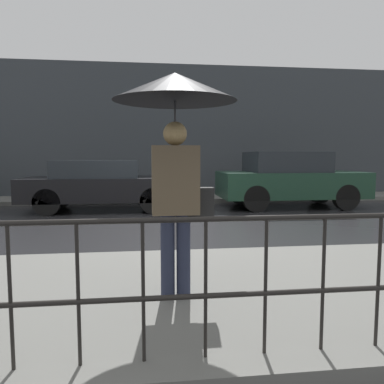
# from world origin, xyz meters

# --- Properties ---
(ground_plane) EXTENTS (80.00, 80.00, 0.00)m
(ground_plane) POSITION_xyz_m (0.00, 0.00, 0.00)
(ground_plane) COLOR #262628
(sidewalk_near) EXTENTS (28.00, 3.10, 0.12)m
(sidewalk_near) POSITION_xyz_m (0.00, -4.68, 0.06)
(sidewalk_near) COLOR slate
(sidewalk_near) RESTS_ON ground_plane
(sidewalk_far) EXTENTS (28.00, 1.69, 0.12)m
(sidewalk_far) POSITION_xyz_m (0.00, 3.97, 0.06)
(sidewalk_far) COLOR slate
(sidewalk_far) RESTS_ON ground_plane
(lane_marking) EXTENTS (25.20, 0.12, 0.01)m
(lane_marking) POSITION_xyz_m (0.00, 0.00, 0.00)
(lane_marking) COLOR gold
(lane_marking) RESTS_ON ground_plane
(building_storefront) EXTENTS (28.00, 0.30, 4.62)m
(building_storefront) POSITION_xyz_m (0.00, 4.97, 2.31)
(building_storefront) COLOR #383D42
(building_storefront) RESTS_ON ground_plane
(railing_foreground) EXTENTS (12.00, 0.04, 0.93)m
(railing_foreground) POSITION_xyz_m (0.00, -5.98, 0.72)
(railing_foreground) COLOR black
(railing_foreground) RESTS_ON sidewalk_near
(pedestrian) EXTENTS (1.12, 1.12, 2.06)m
(pedestrian) POSITION_xyz_m (0.10, -4.89, 1.80)
(pedestrian) COLOR #23283D
(pedestrian) RESTS_ON sidewalk_near
(car_black) EXTENTS (4.16, 1.70, 1.34)m
(car_black) POSITION_xyz_m (-1.32, 1.88, 0.70)
(car_black) COLOR black
(car_black) RESTS_ON ground_plane
(car_dark_green) EXTENTS (4.04, 1.77, 1.57)m
(car_dark_green) POSITION_xyz_m (3.89, 1.88, 0.80)
(car_dark_green) COLOR #193828
(car_dark_green) RESTS_ON ground_plane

